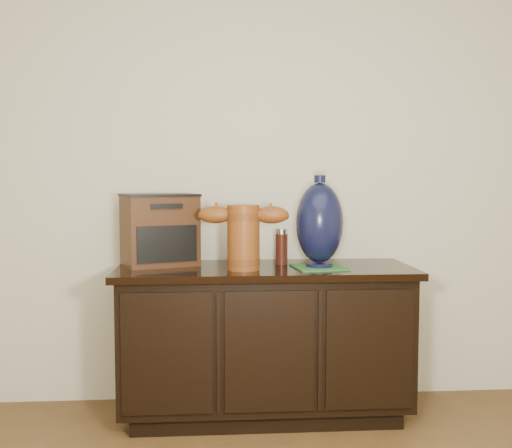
{
  "coord_description": "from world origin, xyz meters",
  "views": [
    {
      "loc": [
        -0.25,
        -0.7,
        1.19
      ],
      "look_at": [
        -0.05,
        2.18,
        0.97
      ],
      "focal_mm": 42.0,
      "sensor_mm": 36.0,
      "label": 1
    }
  ],
  "objects": [
    {
      "name": "sideboard",
      "position": [
        0.0,
        2.23,
        0.39
      ],
      "size": [
        1.46,
        0.56,
        0.75
      ],
      "color": "black",
      "rests_on": "ground"
    },
    {
      "name": "green_mat",
      "position": [
        0.26,
        2.17,
        0.76
      ],
      "size": [
        0.27,
        0.27,
        0.01
      ],
      "primitive_type": "cube",
      "rotation": [
        0.0,
        0.0,
        0.14
      ],
      "color": "#2F672E",
      "rests_on": "sideboard"
    },
    {
      "name": "tv_radio",
      "position": [
        -0.53,
        2.34,
        0.93
      ],
      "size": [
        0.43,
        0.39,
        0.36
      ],
      "rotation": [
        0.0,
        0.0,
        0.35
      ],
      "color": "#3D200F",
      "rests_on": "sideboard"
    },
    {
      "name": "lamp_base",
      "position": [
        0.26,
        2.17,
        0.97
      ],
      "size": [
        0.26,
        0.26,
        0.45
      ],
      "rotation": [
        0.0,
        0.0,
        0.14
      ],
      "color": "black",
      "rests_on": "green_mat"
    },
    {
      "name": "room",
      "position": [
        0.0,
        0.0,
        1.3
      ],
      "size": [
        5.0,
        5.0,
        5.0
      ],
      "color": "brown",
      "rests_on": "ground"
    },
    {
      "name": "terracotta_vessel",
      "position": [
        -0.11,
        2.14,
        0.93
      ],
      "size": [
        0.44,
        0.18,
        0.31
      ],
      "rotation": [
        0.0,
        0.0,
        -0.11
      ],
      "color": "brown",
      "rests_on": "sideboard"
    },
    {
      "name": "spray_can",
      "position": [
        0.09,
        2.31,
        0.84
      ],
      "size": [
        0.06,
        0.06,
        0.18
      ],
      "color": "#5F1C10",
      "rests_on": "sideboard"
    }
  ]
}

